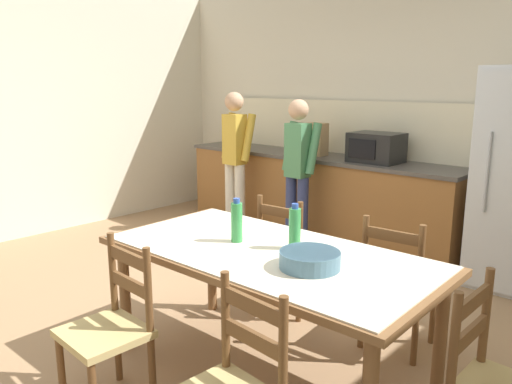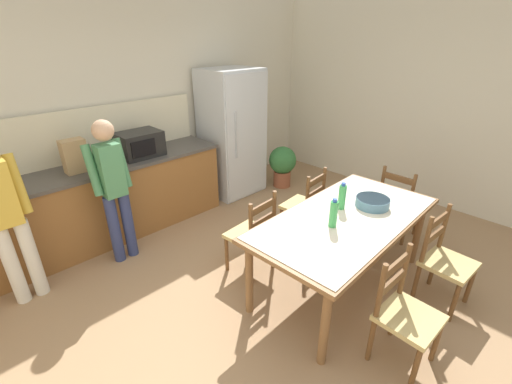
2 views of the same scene
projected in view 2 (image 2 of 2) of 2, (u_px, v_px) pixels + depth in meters
ground_plane at (275, 302)px, 3.25m from camera, size 8.32×8.32×0.00m
wall_back at (124, 108)px, 4.35m from camera, size 6.52×0.12×2.90m
wall_right at (438, 102)px, 4.70m from camera, size 0.12×5.20×2.90m
kitchen_counter at (85, 209)px, 3.95m from camera, size 3.46×0.66×0.94m
counter_splashback at (60, 139)px, 3.83m from camera, size 3.42×0.03×0.60m
refrigerator at (232, 134)px, 5.15m from camera, size 0.81×0.73×1.87m
microwave at (140, 144)px, 4.16m from camera, size 0.50×0.39×0.30m
paper_bag at (75, 156)px, 3.67m from camera, size 0.24×0.16×0.36m
dining_table at (346, 224)px, 3.19m from camera, size 2.00×1.04×0.78m
bottle_near_centre at (333, 214)px, 2.94m from camera, size 0.07×0.07×0.27m
bottle_off_centre at (342, 197)px, 3.24m from camera, size 0.07×0.07×0.27m
serving_bowl at (373, 202)px, 3.31m from camera, size 0.32×0.32×0.09m
chair_side_far_left at (253, 235)px, 3.50m from camera, size 0.45×0.44×0.91m
chair_side_near_left at (405, 314)px, 2.52m from camera, size 0.43×0.41×0.91m
chair_head_end at (398, 203)px, 4.14m from camera, size 0.40×0.42×0.91m
chair_side_far_right at (305, 206)px, 4.08m from camera, size 0.46×0.44×0.91m
chair_side_near_right at (445, 261)px, 3.10m from camera, size 0.44×0.43×0.91m
person_at_sink at (5, 213)px, 2.94m from camera, size 0.41×0.28×1.63m
person_at_counter at (113, 186)px, 3.54m from camera, size 0.39×0.27×1.57m
potted_plant at (282, 164)px, 5.54m from camera, size 0.44×0.44×0.67m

